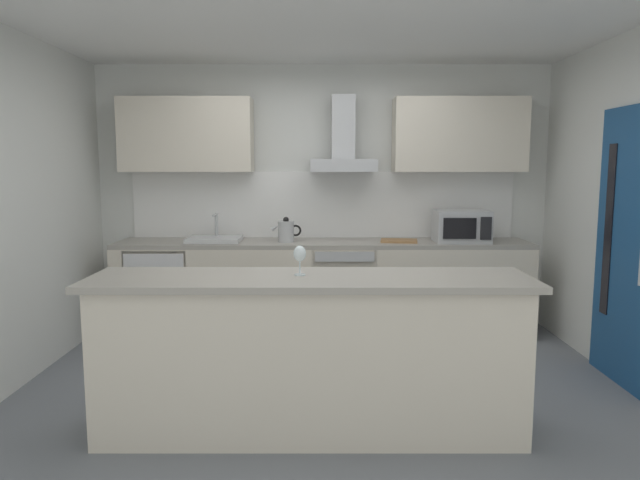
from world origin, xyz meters
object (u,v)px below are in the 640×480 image
at_px(oven, 343,287).
at_px(kettle, 286,231).
at_px(chopping_board, 399,241).
at_px(sink, 214,239).
at_px(range_hood, 343,148).
at_px(wine_glass, 299,255).
at_px(refrigerator, 163,291).
at_px(microwave, 461,226).

distance_m(oven, kettle, 0.77).
relative_size(kettle, chopping_board, 0.85).
relative_size(sink, range_hood, 0.69).
distance_m(range_hood, wine_glass, 2.34).
distance_m(oven, refrigerator, 1.73).
xyz_separation_m(refrigerator, range_hood, (1.73, 0.13, 1.36)).
xyz_separation_m(sink, range_hood, (1.23, 0.12, 0.86)).
distance_m(refrigerator, range_hood, 2.21).
height_order(oven, range_hood, range_hood).
height_order(microwave, range_hood, range_hood).
relative_size(oven, chopping_board, 2.35).
xyz_separation_m(microwave, kettle, (-1.66, -0.01, -0.04)).
xyz_separation_m(refrigerator, chopping_board, (2.26, -0.02, 0.49)).
bearing_deg(wine_glass, refrigerator, 123.85).
bearing_deg(microwave, refrigerator, 179.49).
height_order(refrigerator, sink, sink).
distance_m(sink, chopping_board, 1.76).
xyz_separation_m(oven, refrigerator, (-1.73, -0.00, -0.03)).
bearing_deg(refrigerator, chopping_board, -0.53).
bearing_deg(wine_glass, range_hood, 81.19).
height_order(wine_glass, chopping_board, wine_glass).
xyz_separation_m(refrigerator, kettle, (1.19, -0.03, 0.58)).
bearing_deg(chopping_board, refrigerator, 179.47).
bearing_deg(range_hood, refrigerator, -175.64).
distance_m(oven, wine_glass, 2.20).
distance_m(kettle, wine_glass, 2.06).
distance_m(sink, kettle, 0.69).
xyz_separation_m(refrigerator, microwave, (2.85, -0.03, 0.62)).
bearing_deg(sink, microwave, -0.95).
bearing_deg(refrigerator, sink, 1.56).
height_order(kettle, range_hood, range_hood).
relative_size(microwave, chopping_board, 1.47).
distance_m(oven, chopping_board, 0.69).
height_order(refrigerator, kettle, kettle).
relative_size(oven, kettle, 2.77).
bearing_deg(range_hood, sink, -174.49).
relative_size(oven, range_hood, 1.11).
relative_size(range_hood, wine_glass, 4.05).
distance_m(sink, wine_glass, 2.27).
relative_size(microwave, kettle, 1.73).
xyz_separation_m(oven, microwave, (1.11, -0.03, 0.59)).
distance_m(sink, range_hood, 1.50).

